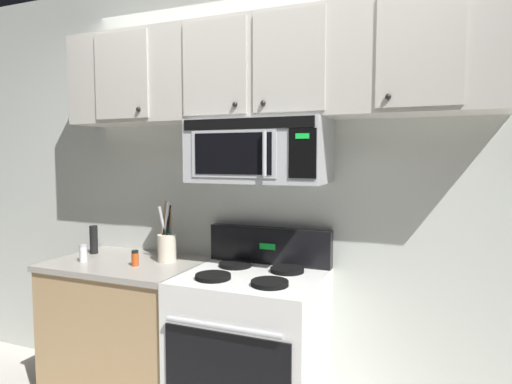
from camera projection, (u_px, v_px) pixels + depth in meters
The scene contains 9 objects.
back_wall at pixel (274, 188), 2.68m from camera, with size 5.20×0.10×2.70m, color silver.
stove_range at pixel (252, 351), 2.41m from camera, with size 0.76×0.69×1.12m.
over_range_microwave at pixel (259, 151), 2.43m from camera, with size 0.76×0.43×0.35m.
upper_cabinets at pixel (262, 70), 2.42m from camera, with size 2.50×0.36×0.55m.
counter_segment at pixel (129, 331), 2.73m from camera, with size 0.93×0.65×0.90m.
utensil_crock_cream at pixel (167, 243), 2.68m from camera, with size 0.11×0.11×0.38m.
salt_shaker at pixel (83, 253), 2.67m from camera, with size 0.05×0.05×0.11m.
pepper_mill at pixel (94, 240), 2.90m from camera, with size 0.05×0.05×0.19m, color black.
spice_jar at pixel (135, 258), 2.57m from camera, with size 0.04×0.04×0.09m.
Camera 1 is at (0.90, -1.73, 1.54)m, focal length 30.58 mm.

